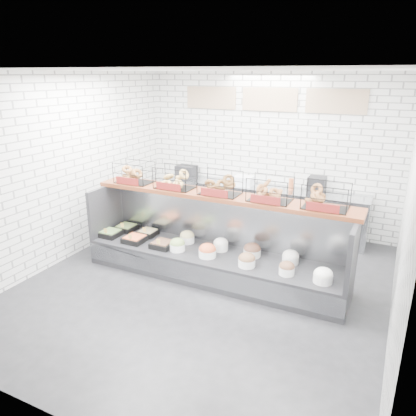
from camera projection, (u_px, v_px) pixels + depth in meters
The scene contains 5 objects.
ground at pixel (205, 285), 5.97m from camera, with size 5.50×5.50×0.00m, color black.
room_shell at pixel (223, 139), 5.83m from camera, with size 5.02×5.51×3.01m.
display_case at pixel (214, 256), 6.16m from camera, with size 4.00×0.90×1.20m.
bagel_shelf at pixel (220, 186), 5.97m from camera, with size 4.10×0.50×0.40m.
prep_counter at pixel (259, 208), 7.90m from camera, with size 4.00×0.60×1.20m.
Camera 1 is at (2.36, -4.75, 2.97)m, focal length 35.00 mm.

